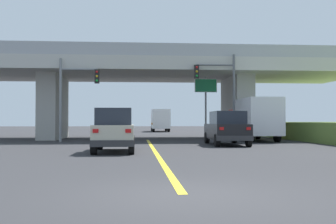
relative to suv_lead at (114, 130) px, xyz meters
The scene contains 10 objects.
ground 14.83m from the suv_lead, 82.61° to the left, with size 160.00×160.00×0.00m, color #2B2B2D.
overpass_bridge 15.32m from the suv_lead, 82.61° to the left, with size 34.56×10.04×6.97m.
lane_divider_stripe 2.18m from the suv_lead, ahead, with size 0.20×23.49×0.01m, color yellow.
suv_lead is the anchor object (origin of this frame).
suv_crossing 8.20m from the suv_lead, 38.27° to the left, with size 2.11×4.84×2.02m.
box_truck 14.05m from the suv_lead, 46.60° to the left, with size 2.33×6.81×3.04m.
traffic_signal_nearside 12.06m from the suv_lead, 53.16° to the left, with size 2.92×0.36×6.16m.
traffic_signal_farside 10.20m from the suv_lead, 109.27° to the left, with size 2.71×0.36×5.74m.
highway_sign 14.49m from the suv_lead, 62.97° to the left, with size 1.75×0.17×4.92m.
semi_truck_distant 37.36m from the suv_lead, 83.29° to the left, with size 2.33×6.89×2.98m.
Camera 1 is at (-0.94, -8.15, 1.44)m, focal length 44.63 mm.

